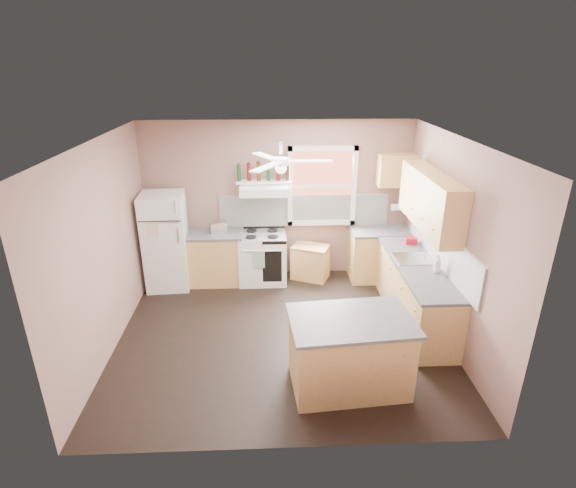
{
  "coord_description": "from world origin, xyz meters",
  "views": [
    {
      "loc": [
        -0.15,
        -5.36,
        3.59
      ],
      "look_at": [
        0.1,
        0.3,
        1.25
      ],
      "focal_mm": 28.0,
      "sensor_mm": 36.0,
      "label": 1
    }
  ],
  "objects_px": {
    "island": "(349,354)",
    "refrigerator": "(166,241)",
    "stove": "(263,258)",
    "cart": "(310,262)",
    "toaster": "(218,227)"
  },
  "relations": [
    {
      "from": "cart",
      "to": "island",
      "type": "relative_size",
      "value": 0.46
    },
    {
      "from": "stove",
      "to": "cart",
      "type": "height_order",
      "value": "stove"
    },
    {
      "from": "toaster",
      "to": "island",
      "type": "height_order",
      "value": "toaster"
    },
    {
      "from": "stove",
      "to": "island",
      "type": "height_order",
      "value": "same"
    },
    {
      "from": "toaster",
      "to": "cart",
      "type": "relative_size",
      "value": 0.46
    },
    {
      "from": "refrigerator",
      "to": "toaster",
      "type": "bearing_deg",
      "value": 6.07
    },
    {
      "from": "island",
      "to": "refrigerator",
      "type": "bearing_deg",
      "value": 129.52
    },
    {
      "from": "island",
      "to": "stove",
      "type": "bearing_deg",
      "value": 105.28
    },
    {
      "from": "stove",
      "to": "island",
      "type": "distance_m",
      "value": 2.96
    },
    {
      "from": "stove",
      "to": "refrigerator",
      "type": "bearing_deg",
      "value": -176.05
    },
    {
      "from": "toaster",
      "to": "stove",
      "type": "relative_size",
      "value": 0.33
    },
    {
      "from": "toaster",
      "to": "island",
      "type": "bearing_deg",
      "value": -77.4
    },
    {
      "from": "refrigerator",
      "to": "stove",
      "type": "distance_m",
      "value": 1.63
    },
    {
      "from": "stove",
      "to": "cart",
      "type": "bearing_deg",
      "value": 3.33
    },
    {
      "from": "refrigerator",
      "to": "cart",
      "type": "xyz_separation_m",
      "value": [
        2.41,
        0.18,
        -0.5
      ]
    }
  ]
}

